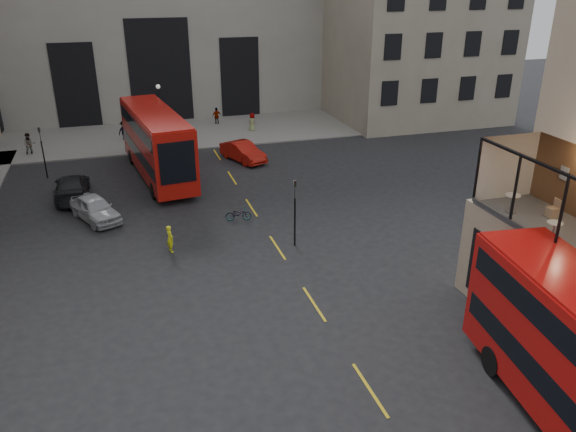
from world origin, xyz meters
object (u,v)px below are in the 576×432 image
object	(u,v)px
traffic_light_near	(295,205)
bicycle	(238,214)
bus_far	(156,141)
pedestrian_c	(217,116)
pedestrian_b	(124,131)
cafe_table_far	(512,201)
car_a	(95,208)
traffic_light_far	(42,146)
car_b	(243,152)
pedestrian_d	(252,122)
street_lamp_b	(161,119)
cyclist	(170,239)
cafe_chair_d	(552,212)
pedestrian_a	(30,145)
car_c	(72,187)
cafe_table_mid	(554,228)

from	to	relation	value
traffic_light_near	bicycle	bearing A→B (deg)	117.37
bus_far	pedestrian_c	size ratio (longest dim) A/B	7.26
pedestrian_b	cafe_table_far	bearing A→B (deg)	-95.32
car_a	bus_far	bearing A→B (deg)	32.60
pedestrian_c	traffic_light_far	bearing A→B (deg)	24.56
cafe_table_far	traffic_light_near	bearing A→B (deg)	128.58
car_b	pedestrian_d	distance (m)	9.19
street_lamp_b	cafe_table_far	distance (m)	32.82
street_lamp_b	pedestrian_c	distance (m)	8.53
car_a	pedestrian_b	size ratio (longest dim) A/B	2.42
bicycle	pedestrian_d	bearing A→B (deg)	-5.11
traffic_light_far	bus_far	bearing A→B (deg)	-15.36
bus_far	cafe_table_far	distance (m)	25.88
bicycle	cyclist	bearing A→B (deg)	135.58
pedestrian_b	cafe_chair_d	distance (m)	38.03
bicycle	pedestrian_a	xyz separation A→B (m)	(-13.49, 18.00, 0.55)
bus_far	car_c	size ratio (longest dim) A/B	2.36
street_lamp_b	car_c	distance (m)	12.95
car_c	car_a	bearing A→B (deg)	108.32
street_lamp_b	pedestrian_c	bearing A→B (deg)	45.65
car_c	cafe_table_mid	size ratio (longest dim) A/B	7.49
cyclist	cafe_table_mid	bearing A→B (deg)	-148.91
car_a	pedestrian_d	distance (m)	22.57
pedestrian_c	cafe_table_far	distance (m)	37.23
traffic_light_far	pedestrian_b	bearing A→B (deg)	56.00
car_c	bicycle	xyz separation A→B (m)	(9.77, -6.92, -0.37)
car_b	pedestrian_b	bearing A→B (deg)	113.66
street_lamp_b	bicycle	bearing A→B (deg)	-81.09
pedestrian_b	cafe_table_mid	bearing A→B (deg)	-97.27
cafe_table_mid	cafe_table_far	size ratio (longest dim) A/B	0.92
cafe_table_mid	cafe_table_far	xyz separation A→B (m)	(0.22, 2.73, 0.04)
car_c	pedestrian_b	world-z (taller)	pedestrian_b
car_b	bicycle	world-z (taller)	car_b
traffic_light_far	car_a	xyz separation A→B (m)	(3.49, -9.08, -1.68)
street_lamp_b	cafe_table_mid	xyz separation A→B (m)	(11.56, -33.24, 2.68)
cafe_table_mid	cyclist	bearing A→B (deg)	136.53
cafe_chair_d	car_c	bearing A→B (deg)	134.12
bus_far	pedestrian_d	size ratio (longest dim) A/B	7.13
traffic_light_near	pedestrian_c	size ratio (longest dim) A/B	2.19
traffic_light_far	car_a	bearing A→B (deg)	-68.96
car_a	car_b	bearing A→B (deg)	13.65
pedestrian_b	pedestrian_d	size ratio (longest dim) A/B	1.02
traffic_light_near	bicycle	size ratio (longest dim) A/B	2.46
cyclist	pedestrian_a	xyz separation A→B (m)	(-9.09, 21.04, 0.19)
car_b	cafe_chair_d	world-z (taller)	cafe_chair_d
traffic_light_near	cyclist	bearing A→B (deg)	169.21
bus_far	cyclist	size ratio (longest dim) A/B	8.27
traffic_light_far	cyclist	world-z (taller)	traffic_light_far
bus_far	traffic_light_near	bearing A→B (deg)	-66.28
car_c	bicycle	distance (m)	11.98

